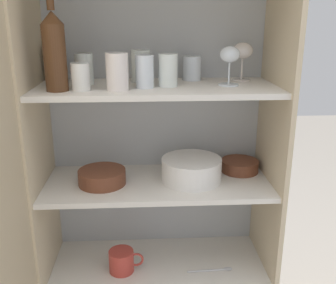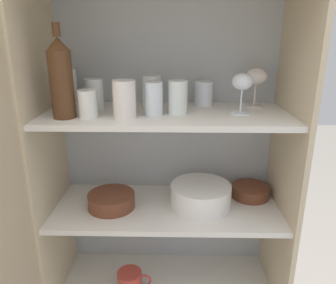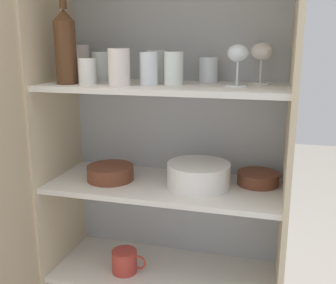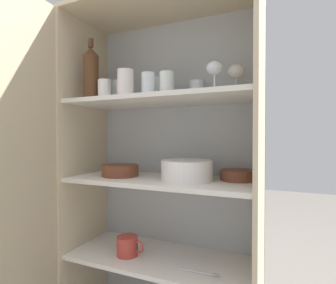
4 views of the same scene
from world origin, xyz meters
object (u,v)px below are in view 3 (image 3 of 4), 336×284
at_px(wine_bottle, 65,47).
at_px(mixing_bowl_large, 110,172).
at_px(plate_stack_white, 199,175).
at_px(coffee_mug_primary, 125,261).
at_px(serving_bowl_small, 258,178).

height_order(wine_bottle, mixing_bowl_large, wine_bottle).
bearing_deg(mixing_bowl_large, plate_stack_white, 2.43).
distance_m(wine_bottle, plate_stack_white, 0.66).
bearing_deg(coffee_mug_primary, plate_stack_white, 10.40).
xyz_separation_m(plate_stack_white, mixing_bowl_large, (-0.35, -0.01, -0.01)).
bearing_deg(plate_stack_white, coffee_mug_primary, -169.60).
bearing_deg(plate_stack_white, mixing_bowl_large, -177.57).
xyz_separation_m(serving_bowl_small, coffee_mug_primary, (-0.49, -0.13, -0.35)).
relative_size(serving_bowl_small, coffee_mug_primary, 1.10).
bearing_deg(wine_bottle, serving_bowl_small, 13.72).
relative_size(wine_bottle, plate_stack_white, 1.29).
relative_size(mixing_bowl_large, serving_bowl_small, 1.17).
distance_m(wine_bottle, serving_bowl_small, 0.85).
height_order(wine_bottle, coffee_mug_primary, wine_bottle).
xyz_separation_m(mixing_bowl_large, coffee_mug_primary, (0.06, -0.04, -0.36)).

